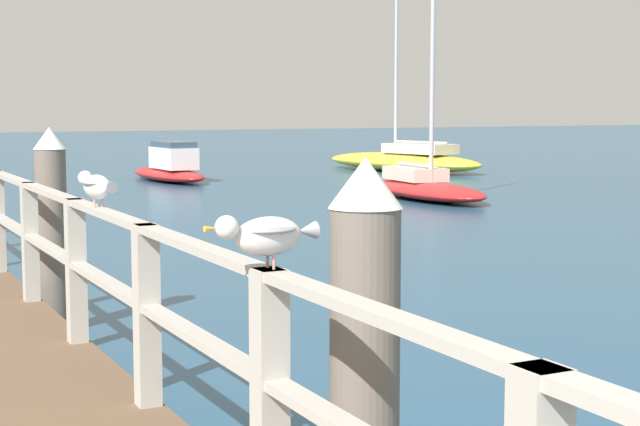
# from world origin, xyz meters

# --- Properties ---
(dock_piling_near) EXTENTS (0.29, 0.29, 1.89)m
(dock_piling_near) POSITION_xyz_m (1.46, 3.92, 0.95)
(dock_piling_near) COLOR #6B6056
(dock_piling_near) RESTS_ON ground_plane
(dock_piling_far) EXTENTS (0.29, 0.29, 1.89)m
(dock_piling_far) POSITION_xyz_m (1.46, 9.75, 0.95)
(dock_piling_far) COLOR #6B6056
(dock_piling_far) RESTS_ON ground_plane
(seagull_foreground) EXTENTS (0.48, 0.19, 0.21)m
(seagull_foreground) POSITION_xyz_m (1.07, 3.99, 1.60)
(seagull_foreground) COLOR white
(seagull_foreground) RESTS_ON pier_railing
(seagull_background) EXTENTS (0.21, 0.48, 0.21)m
(seagull_background) POSITION_xyz_m (1.08, 6.57, 1.60)
(seagull_background) COLOR white
(seagull_background) RESTS_ON pier_railing
(boat_1) EXTENTS (3.73, 6.49, 6.23)m
(boat_1) POSITION_xyz_m (16.19, 27.46, 0.36)
(boat_1) COLOR gold
(boat_1) RESTS_ON ground_plane
(boat_3) EXTENTS (1.99, 4.66, 5.05)m
(boat_3) POSITION_xyz_m (11.74, 19.37, 0.27)
(boat_3) COLOR red
(boat_3) RESTS_ON ground_plane
(boat_4) EXTENTS (1.48, 4.27, 1.10)m
(boat_4) POSITION_xyz_m (8.23, 26.80, 0.36)
(boat_4) COLOR red
(boat_4) RESTS_ON ground_plane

